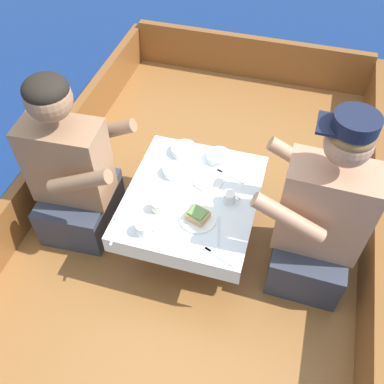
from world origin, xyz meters
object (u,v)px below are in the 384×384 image
at_px(sandwich, 198,215).
at_px(coffee_cup_port, 144,228).
at_px(person_starboard, 319,221).
at_px(tin_can, 158,206).
at_px(person_port, 72,173).
at_px(coffee_cup_starboard, 229,197).

distance_m(sandwich, coffee_cup_port, 0.27).
xyz_separation_m(person_starboard, coffee_cup_port, (-0.79, -0.26, -0.02)).
bearing_deg(tin_can, person_port, 171.33).
height_order(sandwich, tin_can, sandwich).
xyz_separation_m(coffee_cup_starboard, tin_can, (-0.33, -0.15, -0.01)).
distance_m(person_starboard, sandwich, 0.57).
bearing_deg(coffee_cup_port, coffee_cup_starboard, 40.42).
distance_m(person_port, coffee_cup_starboard, 0.83).
distance_m(person_port, sandwich, 0.71).
distance_m(coffee_cup_starboard, tin_can, 0.36).
relative_size(person_starboard, tin_can, 15.46).
distance_m(sandwich, tin_can, 0.21).
bearing_deg(coffee_cup_starboard, sandwich, -128.88).
bearing_deg(person_starboard, coffee_cup_port, 19.45).
height_order(person_starboard, sandwich, person_starboard).
xyz_separation_m(person_port, coffee_cup_port, (0.48, -0.22, -0.01)).
xyz_separation_m(person_starboard, sandwich, (-0.56, -0.11, -0.01)).
relative_size(person_port, tin_can, 14.75).
bearing_deg(person_starboard, person_port, 2.89).
bearing_deg(tin_can, person_starboard, 8.24).
relative_size(coffee_cup_starboard, tin_can, 1.32).
bearing_deg(coffee_cup_port, tin_can, 82.58).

